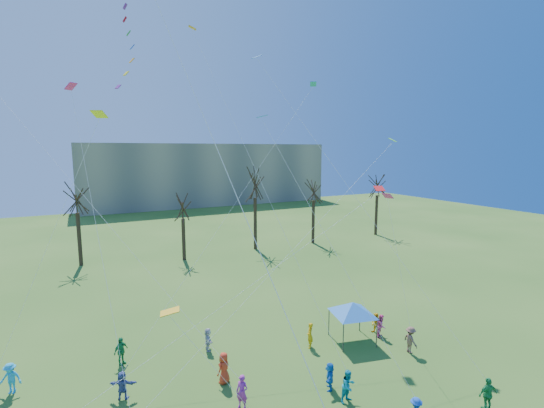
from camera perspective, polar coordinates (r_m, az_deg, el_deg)
name	(u,v)px	position (r m, az deg, el deg)	size (l,w,h in m)	color
distant_building	(207,174)	(97.58, -9.72, 4.49)	(60.00, 14.00, 15.00)	gray
bare_tree_row	(177,202)	(48.40, -14.09, 0.32)	(71.12, 8.79, 11.12)	black
big_box_kite	(138,19)	(20.42, -19.55, 24.79)	(3.03, 8.04, 25.90)	red
canopy_tent_blue	(353,308)	(28.38, 12.05, -15.09)	(3.76, 3.76, 2.89)	#3F3F44
festival_crowd	(231,391)	(22.58, -6.16, -26.15)	(25.59, 14.17, 1.86)	red
small_kites_aloft	(222,149)	(22.97, -7.60, 8.18)	(28.67, 19.16, 31.23)	#FF330D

